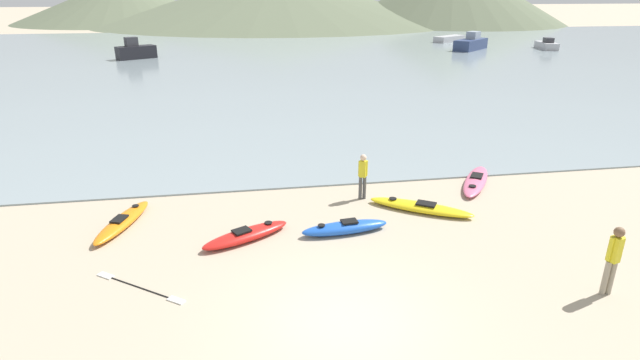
{
  "coord_description": "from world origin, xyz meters",
  "views": [
    {
      "loc": [
        -2.04,
        -8.93,
        6.86
      ],
      "look_at": [
        0.65,
        7.25,
        0.5
      ],
      "focal_mm": 28.0,
      "sensor_mm": 36.0,
      "label": 1
    }
  ],
  "objects": [
    {
      "name": "bay_water",
      "position": [
        0.0,
        42.84,
        0.03
      ],
      "size": [
        160.0,
        70.0,
        0.06
      ],
      "primitive_type": "cube",
      "color": "gray",
      "rests_on": "ground_plane"
    },
    {
      "name": "kayak_on_sand_1",
      "position": [
        -5.76,
        5.66,
        0.15
      ],
      "size": [
        1.54,
        3.14,
        0.34
      ],
      "color": "orange",
      "rests_on": "ground_plane"
    },
    {
      "name": "moored_boat_2",
      "position": [
        24.98,
        46.96,
        0.76
      ],
      "size": [
        5.37,
        5.12,
        2.0
      ],
      "color": "navy",
      "rests_on": "bay_water"
    },
    {
      "name": "far_hill_left",
      "position": [
        -24.63,
        105.71,
        4.19
      ],
      "size": [
        42.42,
        42.42,
        8.39
      ],
      "primitive_type": "cone",
      "color": "#5B664C",
      "rests_on": "ground_plane"
    },
    {
      "name": "kayak_on_sand_3",
      "position": [
        3.65,
        5.22,
        0.14
      ],
      "size": [
        3.26,
        2.48,
        0.32
      ],
      "color": "yellow",
      "rests_on": "ground_plane"
    },
    {
      "name": "kayak_on_sand_4",
      "position": [
        0.88,
        4.09,
        0.17
      ],
      "size": [
        2.7,
        0.89,
        0.39
      ],
      "color": "blue",
      "rests_on": "ground_plane"
    },
    {
      "name": "person_near_waterline",
      "position": [
        2.01,
        6.52,
        0.92
      ],
      "size": [
        0.33,
        0.26,
        1.61
      ],
      "color": "#4C4C4C",
      "rests_on": "ground_plane"
    },
    {
      "name": "moored_boat_3",
      "position": [
        34.03,
        46.09,
        0.52
      ],
      "size": [
        2.36,
        4.15,
        1.31
      ],
      "color": "#B2B2B7",
      "rests_on": "bay_water"
    },
    {
      "name": "ground_plane",
      "position": [
        0.0,
        0.0,
        0.0
      ],
      "size": [
        400.0,
        400.0,
        0.0
      ],
      "primitive_type": "plane",
      "color": "tan"
    },
    {
      "name": "kayak_on_sand_0",
      "position": [
        -2.04,
        4.14,
        0.16
      ],
      "size": [
        2.76,
        1.9,
        0.36
      ],
      "color": "red",
      "rests_on": "ground_plane"
    },
    {
      "name": "person_near_foreground",
      "position": [
        6.35,
        -0.03,
        1.01
      ],
      "size": [
        0.36,
        0.29,
        1.77
      ],
      "color": "gray",
      "rests_on": "ground_plane"
    },
    {
      "name": "loose_paddle",
      "position": [
        -4.69,
        2.05,
        0.01
      ],
      "size": [
        2.34,
        1.8,
        0.03
      ],
      "color": "black",
      "rests_on": "ground_plane"
    },
    {
      "name": "kayak_on_sand_2",
      "position": [
        6.5,
        7.15,
        0.13
      ],
      "size": [
        2.48,
        3.24,
        0.31
      ],
      "color": "#E5668C",
      "rests_on": "ground_plane"
    },
    {
      "name": "moored_boat_0",
      "position": [
        26.21,
        56.03,
        0.43
      ],
      "size": [
        5.09,
        4.13,
        0.74
      ],
      "color": "#B2B2B7",
      "rests_on": "bay_water"
    },
    {
      "name": "moored_boat_1",
      "position": [
        -11.98,
        45.09,
        0.81
      ],
      "size": [
        3.99,
        3.16,
        2.14
      ],
      "color": "black",
      "rests_on": "bay_water"
    }
  ]
}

